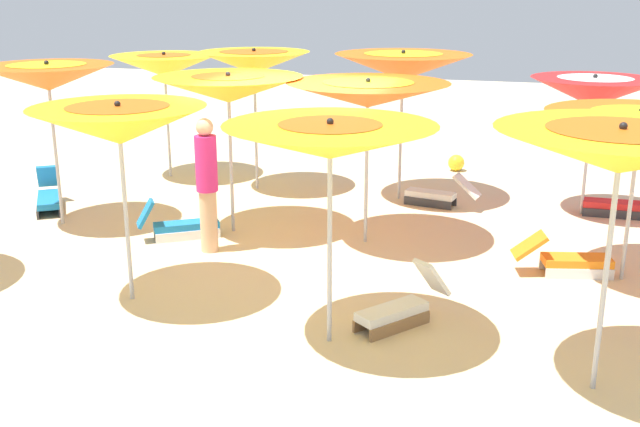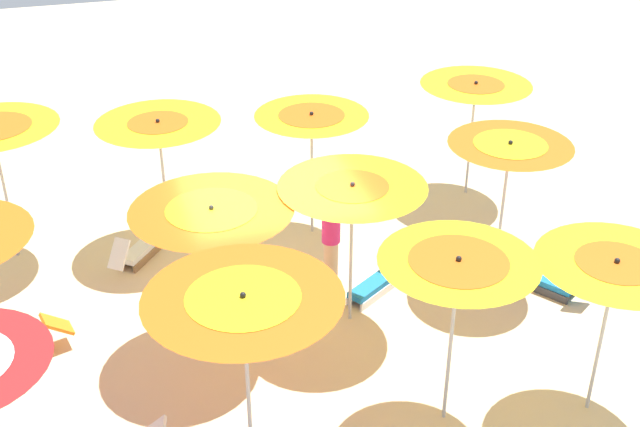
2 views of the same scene
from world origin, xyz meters
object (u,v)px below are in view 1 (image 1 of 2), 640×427
object	(u,v)px
beach_umbrella_5	(368,94)
beach_ball	(456,163)
beach_umbrella_9	(330,141)
lounger_5	(437,194)
lounger_1	(181,225)
beach_umbrella_1	(403,66)
lounger_2	(568,259)
beach_umbrella_7	(48,77)
beach_umbrella_6	(228,89)
lounger_3	(621,204)
beach_umbrella_0	(594,92)
beach_umbrella_4	(640,126)
beach_umbrella_2	(254,62)
lounger_4	(49,197)
beach_umbrella_8	(621,150)
lounger_0	(400,307)
beachgoer_0	(207,182)
beach_umbrella_10	(119,124)
beach_umbrella_3	(164,65)

from	to	relation	value
beach_umbrella_5	beach_ball	bearing A→B (deg)	170.57
beach_umbrella_9	lounger_5	bearing A→B (deg)	175.65
lounger_1	beach_ball	xyz separation A→B (m)	(-5.30, 3.42, -0.03)
beach_umbrella_1	lounger_2	xyz separation A→B (m)	(2.93, 2.74, -2.07)
beach_umbrella_1	lounger_5	distance (m)	2.20
beach_umbrella_7	beach_umbrella_6	bearing A→B (deg)	98.77
beach_umbrella_1	lounger_1	distance (m)	4.53
lounger_2	lounger_3	bearing A→B (deg)	59.47
beach_umbrella_1	beach_umbrella_9	world-z (taller)	beach_umbrella_1
beach_umbrella_0	beach_umbrella_4	xyz separation A→B (m)	(2.83, 0.38, -0.01)
beach_umbrella_2	lounger_4	bearing A→B (deg)	-52.31
lounger_1	beach_umbrella_6	bearing A→B (deg)	8.16
lounger_4	beach_ball	world-z (taller)	lounger_4
beach_umbrella_7	beach_umbrella_9	bearing A→B (deg)	61.67
beach_umbrella_0	beach_umbrella_2	xyz separation A→B (m)	(-0.04, -5.63, 0.29)
beach_umbrella_1	beach_umbrella_8	bearing A→B (deg)	26.40
beach_umbrella_9	beach_umbrella_6	bearing A→B (deg)	-142.91
beach_umbrella_4	beach_umbrella_8	bearing A→B (deg)	-9.39
lounger_2	beach_ball	size ratio (longest dim) A/B	4.03
lounger_0	beach_umbrella_0	bearing A→B (deg)	-165.20
lounger_4	beachgoer_0	xyz separation A→B (m)	(1.14, 3.40, 0.79)
beach_umbrella_10	lounger_3	xyz separation A→B (m)	(-5.16, 5.88, -1.90)
beach_umbrella_1	beach_umbrella_2	bearing A→B (deg)	-89.00
beach_umbrella_2	beach_umbrella_6	bearing A→B (deg)	12.21
beach_umbrella_6	lounger_4	world-z (taller)	beach_umbrella_6
beach_umbrella_3	lounger_3	size ratio (longest dim) A/B	1.78
beach_umbrella_8	lounger_5	distance (m)	6.36
beach_umbrella_5	lounger_0	xyz separation A→B (m)	(2.63, 0.98, -1.93)
lounger_5	beach_ball	bearing A→B (deg)	-79.52
beach_umbrella_2	beach_umbrella_4	xyz separation A→B (m)	(2.87, 6.01, -0.31)
beach_umbrella_4	beach_umbrella_9	size ratio (longest dim) A/B	0.95
beach_umbrella_0	lounger_3	distance (m)	1.88
beach_umbrella_9	beach_umbrella_5	bearing A→B (deg)	-173.86
beach_umbrella_9	lounger_5	xyz separation A→B (m)	(-5.33, 0.41, -1.93)
beach_umbrella_5	beach_umbrella_10	size ratio (longest dim) A/B	1.00
beach_umbrella_9	lounger_3	world-z (taller)	beach_umbrella_9
lounger_1	lounger_3	xyz separation A→B (m)	(-2.96, 6.31, 0.01)
beach_umbrella_10	lounger_5	world-z (taller)	beach_umbrella_10
beach_umbrella_7	beach_umbrella_9	distance (m)	5.77
beach_umbrella_3	lounger_5	size ratio (longest dim) A/B	1.85
beach_umbrella_1	lounger_3	world-z (taller)	beach_umbrella_1
beach_umbrella_10	lounger_0	size ratio (longest dim) A/B	2.10
beach_umbrella_8	lounger_0	xyz separation A→B (m)	(-0.84, -1.98, -2.05)
beach_umbrella_1	beach_ball	bearing A→B (deg)	162.52
beach_umbrella_0	beach_umbrella_5	bearing A→B (deg)	-53.07
beach_umbrella_2	beach_umbrella_3	xyz separation A→B (m)	(-0.38, -1.93, -0.16)
beach_umbrella_2	beach_ball	size ratio (longest dim) A/B	7.75
lounger_4	beachgoer_0	distance (m)	3.67
beach_umbrella_1	beach_umbrella_2	distance (m)	2.61
beach_umbrella_10	lounger_3	size ratio (longest dim) A/B	1.77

